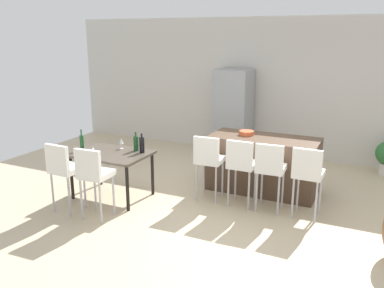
% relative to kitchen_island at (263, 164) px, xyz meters
% --- Properties ---
extents(ground_plane, '(10.00, 10.00, 0.00)m').
position_rel_kitchen_island_xyz_m(ground_plane, '(-0.30, -0.80, -0.46)').
color(ground_plane, '#C6B28E').
extents(back_wall, '(10.00, 0.12, 2.90)m').
position_rel_kitchen_island_xyz_m(back_wall, '(-0.30, 2.20, 0.99)').
color(back_wall, beige).
rests_on(back_wall, ground_plane).
extents(kitchen_island, '(1.76, 0.78, 0.92)m').
position_rel_kitchen_island_xyz_m(kitchen_island, '(0.00, 0.00, 0.00)').
color(kitchen_island, '#4C3828').
rests_on(kitchen_island, ground_plane).
extents(bar_chair_left, '(0.42, 0.42, 1.05)m').
position_rel_kitchen_island_xyz_m(bar_chair_left, '(-0.65, -0.77, 0.24)').
color(bar_chair_left, white).
rests_on(bar_chair_left, ground_plane).
extents(bar_chair_middle, '(0.40, 0.40, 1.05)m').
position_rel_kitchen_island_xyz_m(bar_chair_middle, '(-0.12, -0.77, 0.24)').
color(bar_chair_middle, white).
rests_on(bar_chair_middle, ground_plane).
extents(bar_chair_right, '(0.42, 0.42, 1.05)m').
position_rel_kitchen_island_xyz_m(bar_chair_right, '(0.32, -0.77, 0.24)').
color(bar_chair_right, white).
rests_on(bar_chair_right, ground_plane).
extents(bar_chair_far, '(0.41, 0.41, 1.05)m').
position_rel_kitchen_island_xyz_m(bar_chair_far, '(0.85, -0.77, 0.24)').
color(bar_chair_far, white).
rests_on(bar_chair_far, ground_plane).
extents(dining_table, '(1.18, 0.83, 0.74)m').
position_rel_kitchen_island_xyz_m(dining_table, '(-2.09, -1.30, 0.20)').
color(dining_table, '#4C4238').
rests_on(dining_table, ground_plane).
extents(dining_chair_near, '(0.42, 0.42, 1.05)m').
position_rel_kitchen_island_xyz_m(dining_chair_near, '(-2.36, -2.08, 0.24)').
color(dining_chair_near, white).
rests_on(dining_chair_near, ground_plane).
extents(dining_chair_far, '(0.42, 0.42, 1.05)m').
position_rel_kitchen_island_xyz_m(dining_chair_far, '(-1.83, -2.08, 0.24)').
color(dining_chair_far, white).
rests_on(dining_chair_far, ground_plane).
extents(wine_bottle_middle, '(0.06, 0.06, 0.35)m').
position_rel_kitchen_island_xyz_m(wine_bottle_middle, '(-2.59, -1.40, 0.41)').
color(wine_bottle_middle, '#194723').
rests_on(wine_bottle_middle, dining_table).
extents(wine_bottle_inner, '(0.08, 0.08, 0.31)m').
position_rel_kitchen_island_xyz_m(wine_bottle_inner, '(-1.65, -1.09, 0.41)').
color(wine_bottle_inner, black).
rests_on(wine_bottle_inner, dining_table).
extents(wine_bottle_corner, '(0.08, 0.08, 0.31)m').
position_rel_kitchen_island_xyz_m(wine_bottle_corner, '(-1.80, -1.03, 0.40)').
color(wine_bottle_corner, '#194723').
rests_on(wine_bottle_corner, dining_table).
extents(wine_glass_left, '(0.07, 0.07, 0.17)m').
position_rel_kitchen_island_xyz_m(wine_glass_left, '(-2.19, -1.62, 0.40)').
color(wine_glass_left, silver).
rests_on(wine_glass_left, dining_table).
extents(wine_glass_right, '(0.07, 0.07, 0.17)m').
position_rel_kitchen_island_xyz_m(wine_glass_right, '(-2.08, -1.04, 0.40)').
color(wine_glass_right, silver).
rests_on(wine_glass_right, dining_table).
extents(refrigerator, '(0.72, 0.68, 1.84)m').
position_rel_kitchen_island_xyz_m(refrigerator, '(-1.18, 1.76, 0.46)').
color(refrigerator, '#939699').
rests_on(refrigerator, ground_plane).
extents(fruit_bowl, '(0.25, 0.25, 0.07)m').
position_rel_kitchen_island_xyz_m(fruit_bowl, '(-0.31, 0.03, 0.50)').
color(fruit_bowl, '#C6512D').
rests_on(fruit_bowl, kitchen_island).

